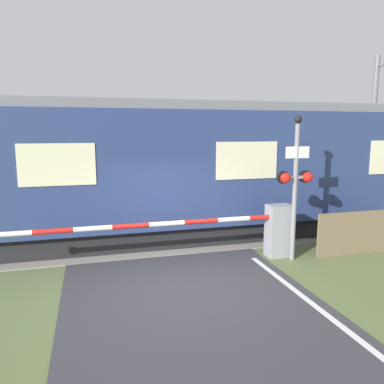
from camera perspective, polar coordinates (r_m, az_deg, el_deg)
name	(u,v)px	position (r m, az deg, el deg)	size (l,w,h in m)	color
ground_plane	(181,284)	(7.87, -1.74, -13.84)	(80.00, 80.00, 0.00)	#5B6B3D
track_bed	(154,238)	(10.93, -5.87, -7.05)	(36.00, 3.20, 0.13)	gray
train	(228,169)	(11.13, 5.50, 3.50)	(16.94, 2.75, 3.86)	black
crossing_barrier	(257,230)	(9.28, 9.82, -5.65)	(6.88, 0.44, 1.30)	gray
signal_post	(296,180)	(9.11, 15.51, 1.80)	(0.88, 0.26, 3.44)	gray
catenary_pole	(373,130)	(16.60, 25.87, 8.52)	(0.20, 1.90, 5.96)	slate
roadside_fence	(360,233)	(10.43, 24.27, -5.65)	(2.46, 0.06, 1.10)	#726047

